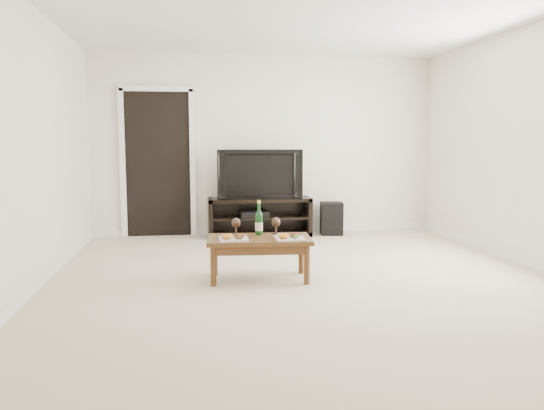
{
  "coord_description": "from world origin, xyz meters",
  "views": [
    {
      "loc": [
        -1.07,
        -4.99,
        1.35
      ],
      "look_at": [
        -0.26,
        0.39,
        0.7
      ],
      "focal_mm": 35.0,
      "sensor_mm": 36.0,
      "label": 1
    }
  ],
  "objects_px": {
    "coffee_table": "(259,258)",
    "media_console": "(259,217)",
    "television": "(259,174)",
    "subwoofer": "(331,218)"
  },
  "relations": [
    {
      "from": "media_console",
      "to": "television",
      "type": "height_order",
      "value": "television"
    },
    {
      "from": "media_console",
      "to": "subwoofer",
      "type": "height_order",
      "value": "media_console"
    },
    {
      "from": "television",
      "to": "subwoofer",
      "type": "height_order",
      "value": "television"
    },
    {
      "from": "coffee_table",
      "to": "subwoofer",
      "type": "bearing_deg",
      "value": 60.19
    },
    {
      "from": "media_console",
      "to": "television",
      "type": "xyz_separation_m",
      "value": [
        0.0,
        0.0,
        0.62
      ]
    },
    {
      "from": "subwoofer",
      "to": "media_console",
      "type": "bearing_deg",
      "value": -173.12
    },
    {
      "from": "coffee_table",
      "to": "media_console",
      "type": "bearing_deg",
      "value": 82.74
    },
    {
      "from": "media_console",
      "to": "subwoofer",
      "type": "relative_size",
      "value": 3.12
    },
    {
      "from": "media_console",
      "to": "subwoofer",
      "type": "xyz_separation_m",
      "value": [
        1.06,
        -0.04,
        -0.04
      ]
    },
    {
      "from": "television",
      "to": "coffee_table",
      "type": "xyz_separation_m",
      "value": [
        -0.31,
        -2.42,
        -0.69
      ]
    }
  ]
}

